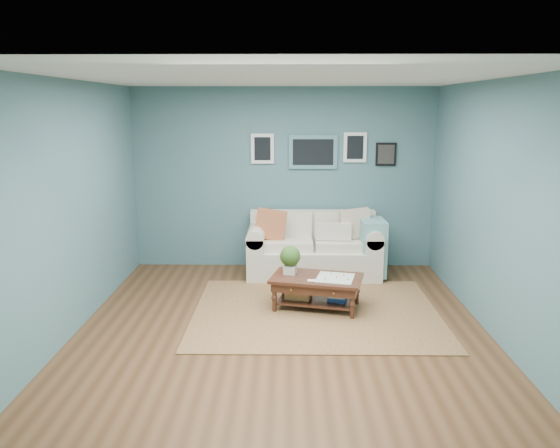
{
  "coord_description": "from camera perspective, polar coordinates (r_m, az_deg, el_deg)",
  "views": [
    {
      "loc": [
        0.05,
        -5.65,
        2.42
      ],
      "look_at": [
        -0.03,
        1.0,
        0.98
      ],
      "focal_mm": 35.0,
      "sensor_mm": 36.0,
      "label": 1
    }
  ],
  "objects": [
    {
      "name": "room_shell",
      "position": [
        5.81,
        0.35,
        1.73
      ],
      "size": [
        5.0,
        5.02,
        2.7
      ],
      "color": "brown",
      "rests_on": "ground"
    },
    {
      "name": "coffee_table",
      "position": [
        6.66,
        3.37,
        -6.04
      ],
      "size": [
        1.19,
        0.86,
        0.75
      ],
      "rotation": [
        0.0,
        0.0,
        -0.23
      ],
      "color": "black",
      "rests_on": "ground"
    },
    {
      "name": "area_rug",
      "position": [
        6.63,
        3.76,
        -9.14
      ],
      "size": [
        2.9,
        2.32,
        0.01
      ],
      "primitive_type": "cube",
      "color": "brown",
      "rests_on": "ground"
    },
    {
      "name": "loveseat",
      "position": [
        7.95,
        4.11,
        -2.45
      ],
      "size": [
        1.95,
        0.88,
        1.0
      ],
      "color": "#F1E6CD",
      "rests_on": "ground"
    }
  ]
}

